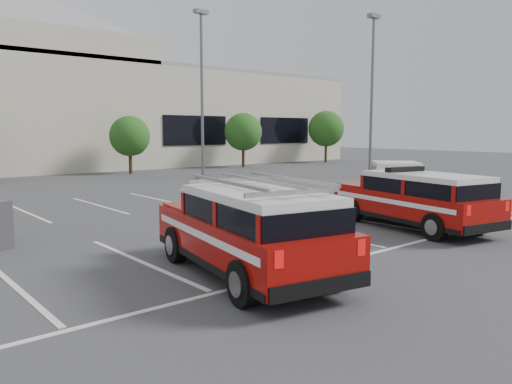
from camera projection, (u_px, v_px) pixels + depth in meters
ground at (309, 232)px, 14.74m from camera, size 120.00×120.00×0.00m
stall_markings at (220, 212)px, 18.16m from camera, size 23.00×15.00×0.01m
convention_building at (14, 108)px, 38.54m from camera, size 60.00×16.99×13.20m
tree_mid_right at (131, 138)px, 34.46m from camera, size 2.77×2.77×3.99m
tree_right at (244, 133)px, 40.80m from camera, size 3.07×3.07×4.42m
tree_far_right at (326, 130)px, 47.13m from camera, size 3.37×3.37×4.85m
light_pole_mid at (202, 95)px, 30.75m from camera, size 0.90×0.60×10.24m
light_pole_right at (372, 96)px, 31.91m from camera, size 0.90×0.60×10.24m
fire_chief_suv at (414, 204)px, 15.21m from camera, size 2.90×5.54×1.85m
white_pickup at (397, 189)px, 19.61m from camera, size 5.44×5.26×1.73m
ladder_suv at (249, 237)px, 10.15m from camera, size 2.98×5.47×2.04m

